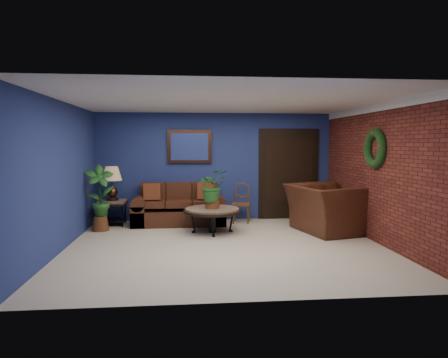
{
  "coord_description": "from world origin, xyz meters",
  "views": [
    {
      "loc": [
        -0.68,
        -6.82,
        1.78
      ],
      "look_at": [
        0.02,
        0.55,
        1.13
      ],
      "focal_mm": 32.0,
      "sensor_mm": 36.0,
      "label": 1
    }
  ],
  "objects": [
    {
      "name": "coffee_table",
      "position": [
        -0.17,
        1.1,
        0.43
      ],
      "size": [
        1.15,
        1.15,
        0.49
      ],
      "rotation": [
        0.0,
        0.0,
        0.35
      ],
      "color": "#4B4741",
      "rests_on": "ground"
    },
    {
      "name": "tall_plant",
      "position": [
        -2.45,
        1.49,
        0.73
      ],
      "size": [
        0.67,
        0.55,
        1.36
      ],
      "color": "brown",
      "rests_on": "ground"
    },
    {
      "name": "crown_molding",
      "position": [
        2.72,
        0.0,
        2.43
      ],
      "size": [
        0.03,
        5.0,
        0.14
      ],
      "primitive_type": "cube",
      "color": "white",
      "rests_on": "wall_right_brick"
    },
    {
      "name": "side_chair",
      "position": [
        0.57,
        2.11,
        0.51
      ],
      "size": [
        0.46,
        0.46,
        0.9
      ],
      "rotation": [
        0.0,
        0.0,
        -0.24
      ],
      "color": "brown",
      "rests_on": "ground"
    },
    {
      "name": "wreath",
      "position": [
        2.69,
        0.05,
        1.7
      ],
      "size": [
        0.16,
        0.72,
        0.72
      ],
      "primitive_type": "torus",
      "rotation": [
        0.0,
        1.57,
        0.0
      ],
      "color": "black",
      "rests_on": "wall_right_brick"
    },
    {
      "name": "floor_plant",
      "position": [
        2.35,
        0.97,
        0.41
      ],
      "size": [
        0.42,
        0.37,
        0.79
      ],
      "color": "brown",
      "rests_on": "ground"
    },
    {
      "name": "end_table",
      "position": [
        -2.3,
        2.05,
        0.42
      ],
      "size": [
        0.6,
        0.6,
        0.55
      ],
      "color": "#4B4741",
      "rests_on": "ground"
    },
    {
      "name": "wall_right_brick",
      "position": [
        2.75,
        0.0,
        1.25
      ],
      "size": [
        0.04,
        5.0,
        2.5
      ],
      "primitive_type": "cube",
      "color": "maroon",
      "rests_on": "ground"
    },
    {
      "name": "wall_left",
      "position": [
        -2.75,
        0.0,
        1.25
      ],
      "size": [
        0.04,
        5.0,
        2.5
      ],
      "primitive_type": "cube",
      "color": "navy",
      "rests_on": "ground"
    },
    {
      "name": "closet_door",
      "position": [
        1.75,
        2.47,
        1.05
      ],
      "size": [
        1.44,
        0.06,
        2.18
      ],
      "primitive_type": "cube",
      "color": "black",
      "rests_on": "wall_back"
    },
    {
      "name": "table_lamp",
      "position": [
        -2.3,
        2.05,
        1.01
      ],
      "size": [
        0.43,
        0.43,
        0.72
      ],
      "color": "#442818",
      "rests_on": "end_table"
    },
    {
      "name": "armchair",
      "position": [
        2.15,
        0.95,
        0.48
      ],
      "size": [
        1.59,
        1.73,
        0.96
      ],
      "primitive_type": "imported",
      "rotation": [
        0.0,
        0.0,
        1.81
      ],
      "color": "#4C2415",
      "rests_on": "ground"
    },
    {
      "name": "coffee_plant",
      "position": [
        -0.17,
        1.1,
        0.92
      ],
      "size": [
        0.72,
        0.67,
        0.78
      ],
      "color": "brown",
      "rests_on": "coffee_table"
    },
    {
      "name": "sofa",
      "position": [
        -0.85,
        2.08,
        0.3
      ],
      "size": [
        2.03,
        0.88,
        0.92
      ],
      "color": "#4C2415",
      "rests_on": "ground"
    },
    {
      "name": "wall_mirror",
      "position": [
        -0.6,
        2.46,
        1.72
      ],
      "size": [
        1.02,
        0.06,
        0.77
      ],
      "primitive_type": "cube",
      "color": "#442818",
      "rests_on": "wall_back"
    },
    {
      "name": "wall_back",
      "position": [
        0.0,
        2.5,
        1.25
      ],
      "size": [
        5.5,
        0.04,
        2.5
      ],
      "primitive_type": "cube",
      "color": "navy",
      "rests_on": "ground"
    },
    {
      "name": "floor",
      "position": [
        0.0,
        0.0,
        0.0
      ],
      "size": [
        5.5,
        5.5,
        0.0
      ],
      "primitive_type": "plane",
      "color": "beige",
      "rests_on": "ground"
    },
    {
      "name": "ceiling",
      "position": [
        0.0,
        0.0,
        2.5
      ],
      "size": [
        5.5,
        5.0,
        0.02
      ],
      "primitive_type": "cube",
      "color": "white",
      "rests_on": "wall_back"
    }
  ]
}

